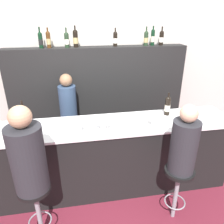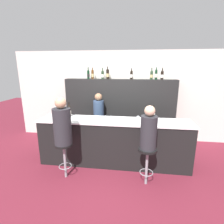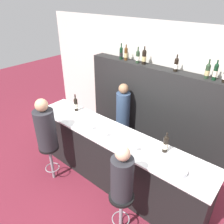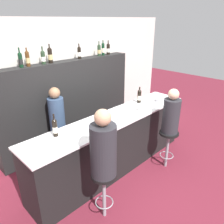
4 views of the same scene
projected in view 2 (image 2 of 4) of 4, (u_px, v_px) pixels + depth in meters
ground_plane at (112, 170)px, 3.75m from camera, size 16.00×16.00×0.00m
wall_back at (121, 96)px, 5.20m from camera, size 6.40×0.05×2.60m
bar_counter at (114, 142)px, 3.91m from camera, size 3.32×0.65×1.03m
back_bar_cabinet at (120, 111)px, 5.08m from camera, size 3.12×0.28×1.81m
wine_bottle_counter_0 at (69, 111)px, 4.03m from camera, size 0.07×0.07×0.34m
wine_bottle_counter_1 at (153, 114)px, 3.78m from camera, size 0.08×0.08×0.32m
wine_bottle_backbar_0 at (88, 74)px, 4.94m from camera, size 0.07×0.07×0.32m
wine_bottle_backbar_1 at (93, 74)px, 4.92m from camera, size 0.07×0.07×0.31m
wine_bottle_backbar_2 at (103, 75)px, 4.88m from camera, size 0.08×0.08×0.31m
wine_bottle_backbar_3 at (108, 74)px, 4.86m from camera, size 0.08×0.08×0.34m
wine_bottle_backbar_4 at (131, 75)px, 4.78m from camera, size 0.07×0.07×0.30m
wine_bottle_backbar_5 at (152, 75)px, 4.71m from camera, size 0.08×0.08×0.31m
wine_bottle_backbar_6 at (156, 74)px, 4.69m from camera, size 0.07×0.07×0.32m
wine_bottle_backbar_7 at (162, 75)px, 4.67m from camera, size 0.08×0.08×0.31m
wine_glass_0 at (96, 117)px, 3.66m from camera, size 0.07×0.07×0.14m
wine_glass_1 at (105, 117)px, 3.64m from camera, size 0.07×0.07×0.14m
wine_glass_2 at (111, 118)px, 3.62m from camera, size 0.08×0.08×0.14m
wine_glass_3 at (138, 118)px, 3.54m from camera, size 0.07×0.07×0.16m
metal_bowl at (172, 123)px, 3.51m from camera, size 0.20×0.20×0.06m
bar_stool_left at (64, 152)px, 3.38m from camera, size 0.34×0.34×0.72m
guest_seated_left at (62, 124)px, 3.24m from camera, size 0.33×0.33×0.90m
bar_stool_right at (147, 157)px, 3.18m from camera, size 0.34×0.34×0.72m
guest_seated_right at (149, 130)px, 3.05m from camera, size 0.29×0.29×0.79m
bartender at (99, 121)px, 4.86m from camera, size 0.29×0.29×1.46m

